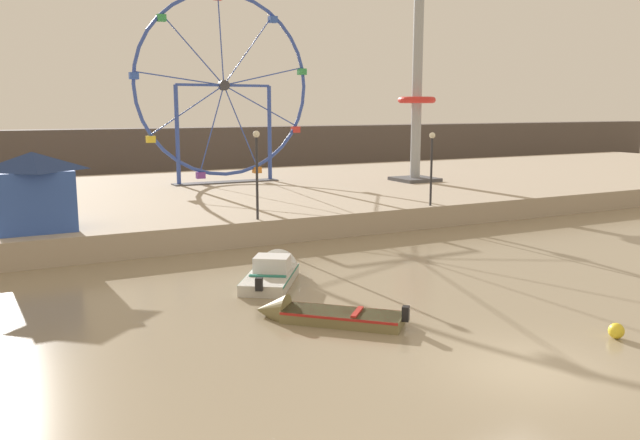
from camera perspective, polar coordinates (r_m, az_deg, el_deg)
name	(u,v)px	position (r m, az deg, el deg)	size (l,w,h in m)	color
ground_plane	(528,369)	(17.49, 17.47, -12.14)	(240.00, 240.00, 0.00)	gray
quay_promenade	(189,200)	(42.64, -11.24, 1.73)	(110.00, 25.37, 1.16)	tan
distant_town_skyline	(120,153)	(63.97, -16.88, 5.57)	(140.00, 3.00, 4.40)	#564C47
motorboat_pale_grey	(275,271)	(25.03, -3.92, -4.40)	(3.80, 4.57, 1.51)	silver
motorboat_olive_wood	(314,314)	(20.16, -0.48, -8.12)	(4.07, 3.99, 1.12)	olive
ferris_wheel_blue_frame	(224,88)	(46.37, -8.28, 11.15)	(12.49, 1.20, 12.84)	#334CA8
drop_tower_steel_tower	(417,98)	(47.49, 8.34, 10.38)	(2.80, 2.80, 14.12)	#999EA3
carnival_booth_blue_tent	(34,190)	(30.49, -23.40, 2.39)	(3.41, 2.72, 3.36)	#3356B7
promenade_lamp_near	(432,158)	(35.63, 9.60, 5.29)	(0.32, 0.32, 3.89)	#2D2D33
promenade_lamp_far	(257,162)	(30.86, -5.47, 4.98)	(0.32, 0.32, 4.14)	#2D2D33
mooring_buoy_orange	(616,331)	(20.43, 24.17, -8.71)	(0.44, 0.44, 0.44)	yellow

